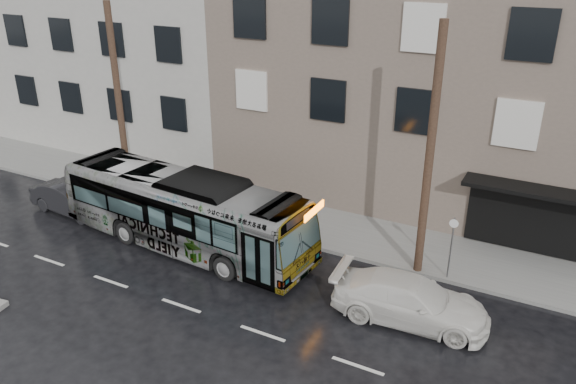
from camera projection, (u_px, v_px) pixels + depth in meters
name	position (u px, v px, depth m)	size (l,w,h in m)	color
ground	(223.00, 271.00, 21.06)	(120.00, 120.00, 0.00)	black
sidewalk	(284.00, 218.00, 25.00)	(90.00, 3.60, 0.15)	gray
building_taupe	(452.00, 75.00, 27.01)	(20.00, 12.00, 11.00)	#7A6B5E
utility_pole_front	(430.00, 156.00, 19.09)	(0.30, 0.30, 9.00)	#4E3627
utility_pole_rear	(119.00, 106.00, 25.08)	(0.30, 0.30, 9.00)	#4E3627
sign_post	(451.00, 248.00, 19.94)	(0.06, 0.06, 2.40)	slate
bus	(184.00, 211.00, 22.26)	(2.62, 11.20, 3.12)	#B2B2B2
white_sedan	(410.00, 300.00, 18.08)	(2.05, 5.05, 1.47)	white
dark_sedan	(73.00, 198.00, 25.44)	(1.51, 4.32, 1.42)	black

